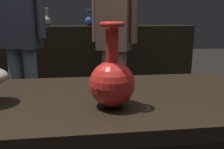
# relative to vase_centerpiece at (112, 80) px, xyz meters

# --- Properties ---
(back_display_shelf) EXTENTS (2.60, 0.40, 0.99)m
(back_display_shelf) POSITION_rel_vase_centerpiece_xyz_m (0.01, 2.31, -0.40)
(back_display_shelf) COLOR black
(back_display_shelf) RESTS_ON ground_plane
(vase_centerpiece) EXTENTS (0.16, 0.16, 0.29)m
(vase_centerpiece) POSITION_rel_vase_centerpiece_xyz_m (0.00, 0.00, 0.00)
(vase_centerpiece) COLOR red
(vase_centerpiece) RESTS_ON display_plinth
(shelf_vase_far_left) EXTENTS (0.08, 0.08, 0.25)m
(shelf_vase_far_left) POSITION_rel_vase_centerpiece_xyz_m (-1.03, 2.26, 0.21)
(shelf_vase_far_left) COLOR silver
(shelf_vase_far_left) RESTS_ON back_display_shelf
(shelf_vase_left) EXTENTS (0.12, 0.12, 0.22)m
(shelf_vase_left) POSITION_rel_vase_centerpiece_xyz_m (-0.51, 2.38, 0.17)
(shelf_vase_left) COLOR gray
(shelf_vase_left) RESTS_ON back_display_shelf
(shelf_vase_center) EXTENTS (0.11, 0.11, 0.19)m
(shelf_vase_center) POSITION_rel_vase_centerpiece_xyz_m (0.01, 2.28, 0.16)
(shelf_vase_center) COLOR #2D429E
(shelf_vase_center) RESTS_ON back_display_shelf
(shelf_vase_right) EXTENTS (0.09, 0.09, 0.16)m
(shelf_vase_right) POSITION_rel_vase_centerpiece_xyz_m (0.53, 2.39, 0.18)
(shelf_vase_right) COLOR #2D429E
(shelf_vase_right) RESTS_ON back_display_shelf
(visitor_near_left) EXTENTS (0.45, 0.28, 1.72)m
(visitor_near_left) POSITION_rel_vase_centerpiece_xyz_m (-0.60, 1.31, 0.13)
(visitor_near_left) COLOR slate
(visitor_near_left) RESTS_ON ground_plane
(visitor_center_back) EXTENTS (0.42, 0.31, 1.58)m
(visitor_center_back) POSITION_rel_vase_centerpiece_xyz_m (0.23, 1.58, 0.03)
(visitor_center_back) COLOR #846B56
(visitor_center_back) RESTS_ON ground_plane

